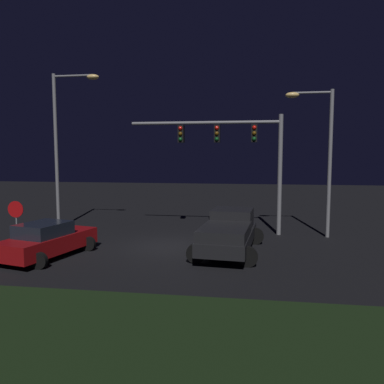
% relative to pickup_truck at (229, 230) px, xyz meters
% --- Properties ---
extents(ground_plane, '(80.00, 80.00, 0.00)m').
position_rel_pickup_truck_xyz_m(ground_plane, '(-3.05, 0.63, -1.00)').
color(ground_plane, black).
extents(grass_median, '(20.73, 5.48, 0.10)m').
position_rel_pickup_truck_xyz_m(grass_median, '(-3.05, -8.56, -0.95)').
color(grass_median, black).
rests_on(grass_median, ground_plane).
extents(pickup_truck, '(3.22, 5.56, 1.80)m').
position_rel_pickup_truck_xyz_m(pickup_truck, '(0.00, 0.00, 0.00)').
color(pickup_truck, black).
rests_on(pickup_truck, ground_plane).
extents(car_sedan, '(3.13, 4.70, 1.51)m').
position_rel_pickup_truck_xyz_m(car_sedan, '(-7.60, -2.05, -0.26)').
color(car_sedan, maroon).
rests_on(car_sedan, ground_plane).
extents(traffic_signal_gantry, '(8.32, 0.56, 6.50)m').
position_rel_pickup_truck_xyz_m(traffic_signal_gantry, '(0.04, 4.10, 3.90)').
color(traffic_signal_gantry, slate).
rests_on(traffic_signal_gantry, ground_plane).
extents(street_lamp_left, '(2.80, 0.44, 8.95)m').
position_rel_pickup_truck_xyz_m(street_lamp_left, '(-9.73, 3.94, 4.58)').
color(street_lamp_left, slate).
rests_on(street_lamp_left, ground_plane).
extents(street_lamp_right, '(2.44, 0.44, 7.69)m').
position_rel_pickup_truck_xyz_m(street_lamp_right, '(4.50, 3.85, 3.87)').
color(street_lamp_right, slate).
rests_on(street_lamp_right, ground_plane).
extents(stop_sign, '(0.76, 0.08, 2.23)m').
position_rel_pickup_truck_xyz_m(stop_sign, '(-9.77, -0.89, 0.56)').
color(stop_sign, slate).
rests_on(stop_sign, ground_plane).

